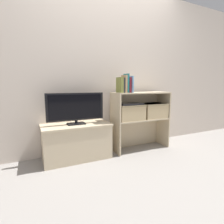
{
  "coord_description": "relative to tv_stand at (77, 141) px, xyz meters",
  "views": [
    {
      "loc": [
        -1.02,
        -2.0,
        0.96
      ],
      "look_at": [
        0.0,
        0.16,
        0.6
      ],
      "focal_mm": 28.0,
      "sensor_mm": 36.0,
      "label": 1
    }
  ],
  "objects": [
    {
      "name": "bookshelf_upper_tier",
      "position": [
        0.97,
        0.02,
        0.49
      ],
      "size": [
        0.88,
        0.31,
        0.4
      ],
      "color": "#CCB793",
      "rests_on": "bookshelf_lower_tier"
    },
    {
      "name": "book_tan",
      "position": [
        0.65,
        -0.1,
        0.75
      ],
      "size": [
        0.03,
        0.13,
        0.24
      ],
      "color": "tan",
      "rests_on": "bookshelf_upper_tier"
    },
    {
      "name": "bookshelf_lower_tier",
      "position": [
        0.97,
        0.02,
        0.06
      ],
      "size": [
        0.88,
        0.31,
        0.47
      ],
      "color": "#CCB793",
      "rests_on": "ground_plane"
    },
    {
      "name": "tv",
      "position": [
        -0.0,
        -0.0,
        0.45
      ],
      "size": [
        0.73,
        0.14,
        0.4
      ],
      "color": "black",
      "rests_on": "tv_stand"
    },
    {
      "name": "book_charcoal",
      "position": [
        0.62,
        -0.1,
        0.73
      ],
      "size": [
        0.02,
        0.14,
        0.2
      ],
      "color": "#232328",
      "rests_on": "bookshelf_upper_tier"
    },
    {
      "name": "book_maroon",
      "position": [
        0.72,
        -0.1,
        0.74
      ],
      "size": [
        0.03,
        0.13,
        0.21
      ],
      "color": "maroon",
      "rests_on": "bookshelf_upper_tier"
    },
    {
      "name": "tv_stand",
      "position": [
        0.0,
        0.0,
        0.0
      ],
      "size": [
        0.87,
        0.42,
        0.46
      ],
      "color": "#CCB793",
      "rests_on": "ground_plane"
    },
    {
      "name": "book_olive",
      "position": [
        0.58,
        -0.1,
        0.73
      ],
      "size": [
        0.04,
        0.15,
        0.21
      ],
      "color": "olive",
      "rests_on": "bookshelf_upper_tier"
    },
    {
      "name": "book_teal",
      "position": [
        0.68,
        -0.1,
        0.76
      ],
      "size": [
        0.03,
        0.12,
        0.25
      ],
      "color": "#1E7075",
      "rests_on": "bookshelf_upper_tier"
    },
    {
      "name": "storage_basket_left",
      "position": [
        0.76,
        -0.06,
        0.36
      ],
      "size": [
        0.4,
        0.28,
        0.22
      ],
      "color": "tan",
      "rests_on": "bookshelf_lower_tier"
    },
    {
      "name": "book_skyblue",
      "position": [
        0.75,
        -0.1,
        0.74
      ],
      "size": [
        0.02,
        0.16,
        0.22
      ],
      "color": "#709ECC",
      "rests_on": "bookshelf_upper_tier"
    },
    {
      "name": "storage_basket_right",
      "position": [
        1.18,
        -0.06,
        0.36
      ],
      "size": [
        0.4,
        0.28,
        0.22
      ],
      "color": "tan",
      "rests_on": "bookshelf_lower_tier"
    },
    {
      "name": "ground_plane",
      "position": [
        0.49,
        -0.2,
        -0.23
      ],
      "size": [
        16.0,
        16.0,
        0.0
      ],
      "primitive_type": "plane",
      "color": "gray"
    },
    {
      "name": "wall_back",
      "position": [
        0.49,
        0.23,
        0.97
      ],
      "size": [
        10.0,
        0.05,
        2.4
      ],
      "color": "beige",
      "rests_on": "ground_plane"
    },
    {
      "name": "laptop",
      "position": [
        0.76,
        -0.06,
        0.47
      ],
      "size": [
        0.34,
        0.25,
        0.02
      ],
      "color": "#2D2D33",
      "rests_on": "storage_basket_left"
    }
  ]
}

